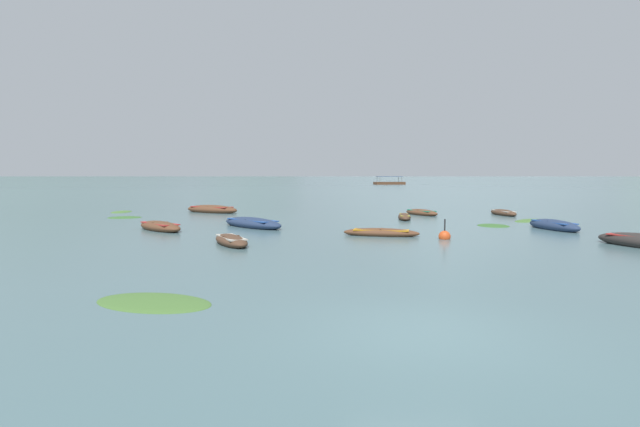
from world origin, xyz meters
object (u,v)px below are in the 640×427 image
object	(u,v)px
rowboat_9	(250,223)
rowboat_4	(379,233)
rowboat_1	(501,213)
rowboat_7	(402,217)
rowboat_3	(551,225)
rowboat_6	(420,213)
mooring_buoy	(443,236)
rowboat_0	(229,241)
rowboat_2	(158,227)
rowboat_8	(210,210)
ferry_0	(387,183)

from	to	relation	value
rowboat_9	rowboat_4	bearing A→B (deg)	-31.06
rowboat_1	rowboat_7	size ratio (longest dim) A/B	1.04
rowboat_3	rowboat_9	world-z (taller)	rowboat_9
rowboat_6	mooring_buoy	distance (m)	13.18
rowboat_0	rowboat_2	world-z (taller)	rowboat_2
rowboat_2	rowboat_7	world-z (taller)	rowboat_2
rowboat_2	rowboat_4	distance (m)	11.00
rowboat_1	rowboat_9	distance (m)	18.06
rowboat_0	rowboat_1	bearing A→B (deg)	42.27
mooring_buoy	rowboat_1	bearing A→B (deg)	60.75
rowboat_3	rowboat_8	size ratio (longest dim) A/B	0.80
rowboat_7	ferry_0	size ratio (longest dim) A/B	0.35
rowboat_2	rowboat_6	bearing A→B (deg)	32.56
rowboat_1	rowboat_9	bearing A→B (deg)	-153.71
rowboat_0	mooring_buoy	xyz separation A→B (m)	(8.86, 1.68, -0.04)
rowboat_1	rowboat_3	xyz separation A→B (m)	(-0.79, -9.14, 0.05)
rowboat_3	ferry_0	world-z (taller)	ferry_0
rowboat_2	rowboat_1	bearing A→B (deg)	24.71
rowboat_0	rowboat_6	xyz separation A→B (m)	(10.52, 14.76, 0.00)
rowboat_4	ferry_0	bearing A→B (deg)	81.95
rowboat_8	mooring_buoy	world-z (taller)	mooring_buoy
rowboat_6	rowboat_1	bearing A→B (deg)	-0.95
rowboat_3	rowboat_4	size ratio (longest dim) A/B	1.05
rowboat_0	rowboat_8	bearing A→B (deg)	104.62
rowboat_6	mooring_buoy	bearing A→B (deg)	-97.23
rowboat_2	mooring_buoy	size ratio (longest dim) A/B	3.51
rowboat_4	rowboat_8	distance (m)	17.73
rowboat_1	rowboat_4	world-z (taller)	rowboat_1
rowboat_1	rowboat_6	world-z (taller)	rowboat_6
rowboat_4	rowboat_6	world-z (taller)	rowboat_6
rowboat_0	rowboat_1	size ratio (longest dim) A/B	0.94
rowboat_3	rowboat_9	bearing A→B (deg)	175.78
ferry_0	rowboat_9	bearing A→B (deg)	-101.24
rowboat_8	rowboat_9	distance (m)	11.20
rowboat_4	ferry_0	distance (m)	124.99
rowboat_3	ferry_0	xyz separation A→B (m)	(8.44, 121.08, 0.25)
rowboat_2	ferry_0	distance (m)	124.67
rowboat_3	rowboat_8	xyz separation A→B (m)	(-19.77, 11.45, 0.02)
rowboat_2	rowboat_3	xyz separation A→B (m)	(19.81, 0.35, 0.02)
rowboat_8	rowboat_2	bearing A→B (deg)	-90.20
mooring_buoy	rowboat_6	bearing A→B (deg)	82.77
rowboat_4	rowboat_6	size ratio (longest dim) A/B	1.08
rowboat_9	ferry_0	size ratio (longest dim) A/B	0.46
rowboat_4	rowboat_7	distance (m)	8.95
rowboat_1	rowboat_7	bearing A→B (deg)	-156.30
rowboat_0	rowboat_2	size ratio (longest dim) A/B	0.89
rowboat_2	rowboat_3	distance (m)	19.81
rowboat_0	mooring_buoy	bearing A→B (deg)	10.75
rowboat_4	rowboat_2	bearing A→B (deg)	167.74
rowboat_2	rowboat_7	xyz separation A→B (m)	(13.25, 6.25, -0.03)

